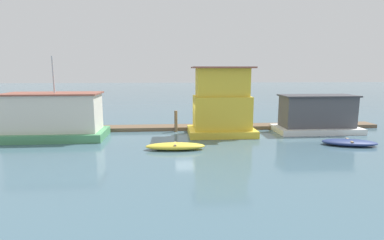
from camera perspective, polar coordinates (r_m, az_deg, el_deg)
name	(u,v)px	position (r m, az deg, el deg)	size (l,w,h in m)	color
ground_plane	(191,135)	(23.90, -0.18, -2.92)	(200.00, 200.00, 0.00)	#426070
dock_walkway	(189,127)	(26.41, -0.60, -1.39)	(33.80, 1.69, 0.30)	brown
houseboat_green	(54,117)	(24.72, -24.75, 0.46)	(7.47, 3.67, 6.15)	#4C9360
houseboat_yellow	(222,105)	(23.79, 5.69, 2.89)	(5.26, 3.44, 5.40)	gold
houseboat_white	(317,115)	(27.03, 22.68, 0.88)	(6.89, 3.29, 3.10)	white
dinghy_yellow	(175,146)	(19.61, -3.21, -5.01)	(3.91, 1.26, 0.46)	yellow
dinghy_navy	(349,142)	(23.35, 27.79, -3.80)	(3.86, 2.33, 0.42)	navy
mooring_post_far_right	(176,121)	(25.14, -3.09, -0.24)	(0.26, 0.26, 1.78)	brown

